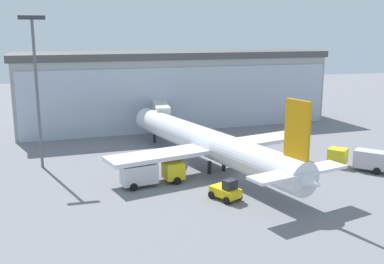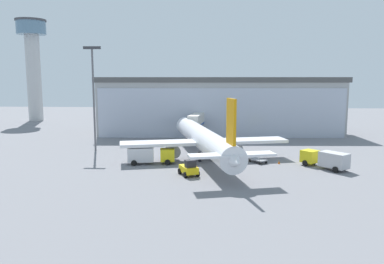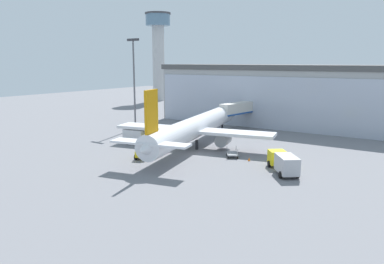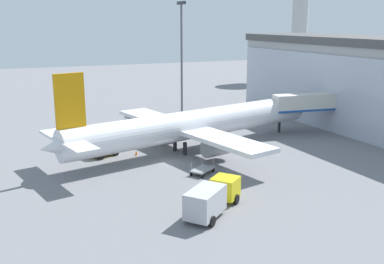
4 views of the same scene
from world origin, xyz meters
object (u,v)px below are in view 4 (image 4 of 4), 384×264
object	(u,v)px
catering_truck	(141,128)
safety_cone_wingtip	(210,182)
airplane	(194,125)
safety_cone_nose	(136,153)
fuel_truck	(212,197)
jet_bridge	(315,103)
pushback_tug	(103,149)
baggage_cart	(202,169)
control_tower	(301,6)
apron_light_mast	(182,50)

from	to	relation	value
catering_truck	safety_cone_wingtip	bearing A→B (deg)	-4.77
safety_cone_wingtip	airplane	bearing A→B (deg)	165.00
airplane	safety_cone_nose	xyz separation A→B (m)	(-0.73, -7.40, -3.08)
fuel_truck	catering_truck	bearing A→B (deg)	46.70
airplane	catering_truck	xyz separation A→B (m)	(-8.40, -4.59, -1.89)
airplane	safety_cone_wingtip	size ratio (longest dim) A/B	71.88
jet_bridge	safety_cone_wingtip	distance (m)	27.59
pushback_tug	safety_cone_nose	bearing A→B (deg)	-38.72
safety_cone_wingtip	baggage_cart	bearing A→B (deg)	169.38
safety_cone_nose	control_tower	bearing A→B (deg)	131.50
control_tower	jet_bridge	bearing A→B (deg)	-32.93
safety_cone_nose	safety_cone_wingtip	world-z (taller)	same
safety_cone_wingtip	jet_bridge	bearing A→B (deg)	121.14
apron_light_mast	airplane	xyz separation A→B (m)	(20.66, -6.32, -8.04)
airplane	safety_cone_wingtip	world-z (taller)	airplane
catering_truck	baggage_cart	world-z (taller)	catering_truck
control_tower	apron_light_mast	distance (m)	60.91
apron_light_mast	catering_truck	world-z (taller)	apron_light_mast
pushback_tug	baggage_cart	bearing A→B (deg)	-76.14
apron_light_mast	airplane	bearing A→B (deg)	-17.02
baggage_cart	pushback_tug	size ratio (longest dim) A/B	0.87
catering_truck	airplane	bearing A→B (deg)	20.15
catering_truck	fuel_truck	distance (m)	27.04
catering_truck	safety_cone_wingtip	size ratio (longest dim) A/B	13.72
control_tower	safety_cone_wingtip	distance (m)	91.93
airplane	fuel_truck	xyz separation A→B (m)	(18.60, -5.97, -1.89)
catering_truck	safety_cone_nose	size ratio (longest dim) A/B	13.72
apron_light_mast	fuel_truck	bearing A→B (deg)	-17.39
safety_cone_nose	jet_bridge	bearing A→B (deg)	92.58
airplane	safety_cone_nose	size ratio (longest dim) A/B	71.88
baggage_cart	safety_cone_nose	distance (m)	10.73
pushback_tug	fuel_truck	bearing A→B (deg)	-100.84
control_tower	catering_truck	distance (m)	78.64
baggage_cart	safety_cone_nose	size ratio (longest dim) A/B	5.84
jet_bridge	control_tower	world-z (taller)	control_tower
catering_truck	jet_bridge	bearing A→B (deg)	66.89
control_tower	catering_truck	size ratio (longest dim) A/B	4.23
catering_truck	safety_cone_wingtip	distance (m)	20.62
jet_bridge	control_tower	bearing A→B (deg)	63.76
apron_light_mast	baggage_cart	size ratio (longest dim) A/B	6.01
safety_cone_wingtip	catering_truck	bearing A→B (deg)	-176.28
jet_bridge	control_tower	xyz separation A→B (m)	(-54.08, 35.02, 15.72)
baggage_cart	pushback_tug	world-z (taller)	pushback_tug
jet_bridge	baggage_cart	distance (m)	25.50
airplane	baggage_cart	bearing A→B (deg)	-120.85
jet_bridge	pushback_tug	distance (m)	31.62
control_tower	safety_cone_wingtip	world-z (taller)	control_tower
apron_light_mast	catering_truck	size ratio (longest dim) A/B	2.56
control_tower	fuel_truck	bearing A→B (deg)	-39.30
airplane	pushback_tug	world-z (taller)	airplane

